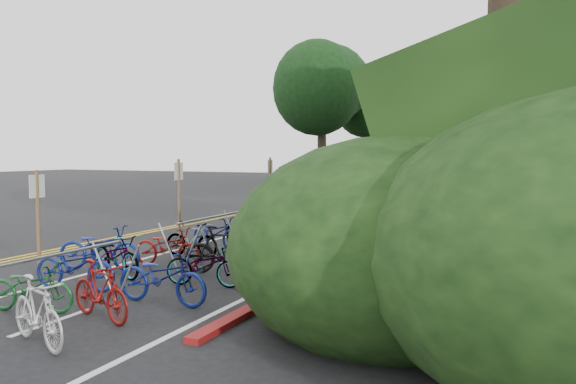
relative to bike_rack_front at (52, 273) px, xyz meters
name	(u,v)px	position (x,y,z in m)	size (l,w,h in m)	color
ground	(19,278)	(-3.16, 2.05, -0.81)	(120.00, 120.00, 0.00)	black
road_markings	(260,225)	(-2.53, 12.14, -0.81)	(7.47, 80.00, 0.01)	gold
red_curb	(407,225)	(2.54, 14.05, -0.76)	(0.25, 28.00, 0.10)	maroon
bike_rack_front	(52,273)	(0.00, 0.00, 0.00)	(1.10, 3.09, 1.09)	gray
bike_racks_rest	(346,198)	(-0.16, 15.05, 0.04)	(1.14, 23.00, 1.17)	gray
signpost_near	(38,215)	(-2.98, 2.43, 0.51)	(0.08, 0.40, 2.30)	brown
signposts_rest	(300,182)	(-2.56, 16.05, 0.62)	(0.08, 18.40, 2.50)	brown
bike_front	(99,248)	(-2.18, 3.39, -0.30)	(1.96, 0.68, 1.03)	navy
bike_valet	(178,254)	(-0.21, 3.63, -0.33)	(3.37, 10.87, 1.08)	beige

